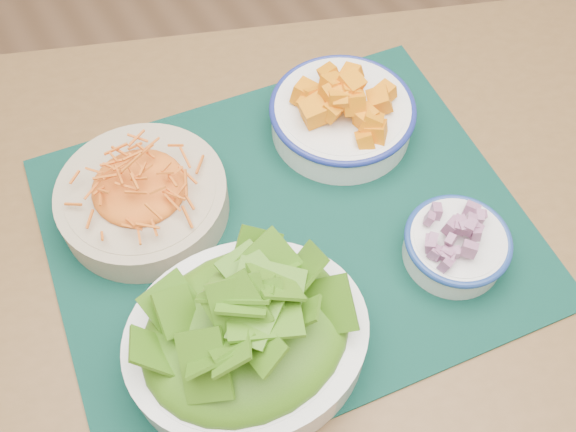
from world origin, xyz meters
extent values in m
plane|color=#A2734E|center=(0.00, 0.00, 0.00)|extent=(4.00, 4.00, 0.00)
cube|color=brown|center=(0.09, -0.07, 0.73)|extent=(1.50, 1.26, 0.04)
cylinder|color=brown|center=(-0.32, 0.48, 0.35)|extent=(0.06, 0.06, 0.71)
cylinder|color=brown|center=(0.77, 0.06, 0.35)|extent=(0.06, 0.06, 0.71)
cube|color=black|center=(0.04, -0.03, 0.75)|extent=(0.67, 0.57, 0.00)
cylinder|color=#BBAA8B|center=(-0.11, 0.09, 0.78)|extent=(0.29, 0.29, 0.05)
ellipsoid|color=orange|center=(-0.11, 0.09, 0.82)|extent=(0.20, 0.20, 0.03)
cylinder|color=white|center=(0.20, 0.08, 0.78)|extent=(0.27, 0.27, 0.05)
torus|color=navy|center=(0.20, 0.08, 0.80)|extent=(0.21, 0.21, 0.01)
ellipsoid|color=orange|center=(0.20, 0.08, 0.83)|extent=(0.18, 0.18, 0.05)
ellipsoid|color=#29600B|center=(-0.08, -0.15, 0.85)|extent=(0.25, 0.21, 0.08)
cylinder|color=white|center=(0.21, -0.17, 0.78)|extent=(0.15, 0.15, 0.04)
torus|color=navy|center=(0.21, -0.17, 0.79)|extent=(0.14, 0.14, 0.01)
ellipsoid|color=#691243|center=(0.21, -0.17, 0.81)|extent=(0.11, 0.11, 0.03)
camera|label=1|loc=(-0.18, -0.41, 1.48)|focal=40.00mm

